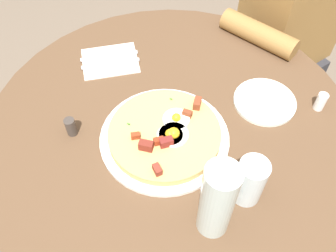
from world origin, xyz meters
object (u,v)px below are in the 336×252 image
dining_table (171,156)px  pepper_shaker (71,127)px  water_bottle (217,201)px  pizza_plate (165,138)px  knife (109,56)px  salt_shaker (321,102)px  water_glass (250,181)px  person_seated (282,48)px  bread_plate (265,102)px  breakfast_pizza (165,134)px  fork (111,64)px

dining_table → pepper_shaker: 0.33m
water_bottle → dining_table: bearing=-107.3°
pizza_plate → knife: (-0.03, -0.36, 0.00)m
knife → salt_shaker: size_ratio=3.35×
knife → water_glass: bearing=-64.5°
person_seated → water_glass: 0.87m
person_seated → bread_plate: 0.56m
breakfast_pizza → salt_shaker: 0.44m
knife → water_glass: water_glass is taller
person_seated → fork: bearing=-8.0°
pizza_plate → bread_plate: (-0.31, 0.06, -0.00)m
knife → salt_shaker: 0.64m
person_seated → fork: person_seated is taller
pizza_plate → pepper_shaker: bearing=-39.5°
dining_table → pizza_plate: pizza_plate is taller
pizza_plate → salt_shaker: 0.44m
fork → water_bottle: size_ratio=0.80×
pepper_shaker → pizza_plate: bearing=140.5°
knife → pepper_shaker: bearing=-115.4°
dining_table → water_glass: 0.36m
knife → fork: bearing=-90.0°
dining_table → person_seated: size_ratio=0.90×
person_seated → water_bottle: 0.97m
pizza_plate → knife: 0.36m
breakfast_pizza → salt_shaker: bearing=159.5°
dining_table → water_bottle: bearing=72.7°
dining_table → bread_plate: bread_plate is taller
fork → knife: 0.04m
person_seated → pepper_shaker: (0.93, 0.07, 0.24)m
bread_plate → fork: bread_plate is taller
bread_plate → knife: 0.50m
water_glass → salt_shaker: (-0.35, -0.09, -0.04)m
person_seated → pepper_shaker: bearing=4.3°
bread_plate → water_glass: water_glass is taller
dining_table → person_seated: person_seated is taller
pizza_plate → pepper_shaker: 0.25m
breakfast_pizza → knife: size_ratio=1.63×
person_seated → breakfast_pizza: size_ratio=3.88×
water_bottle → pepper_shaker: bearing=-70.2°
fork → bread_plate: bearing=-31.0°
person_seated → knife: bearing=-10.7°
person_seated → fork: (0.72, -0.10, 0.22)m
person_seated → salt_shaker: (0.32, 0.38, 0.24)m
breakfast_pizza → salt_shaker: breakfast_pizza is taller
bread_plate → breakfast_pizza: bearing=-10.3°
person_seated → pepper_shaker: 0.96m
person_seated → salt_shaker: 0.56m
knife → water_bottle: size_ratio=0.80×
dining_table → pepper_shaker: pepper_shaker is taller
water_bottle → pepper_shaker: (0.15, -0.41, -0.09)m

